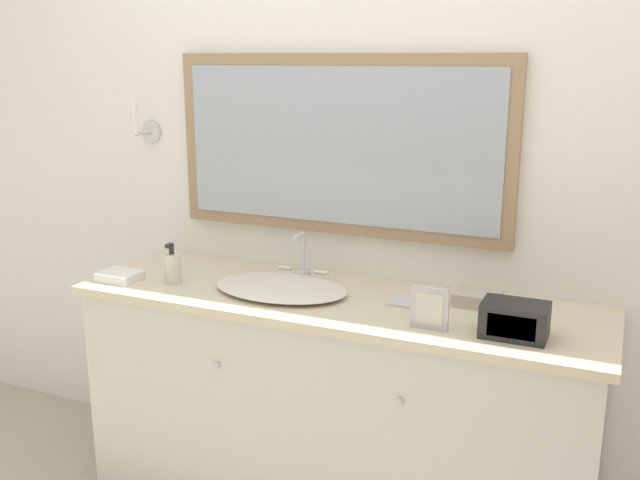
{
  "coord_description": "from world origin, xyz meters",
  "views": [
    {
      "loc": [
        0.9,
        -1.89,
        1.66
      ],
      "look_at": [
        -0.06,
        0.3,
        1.04
      ],
      "focal_mm": 40.0,
      "sensor_mm": 36.0,
      "label": 1
    }
  ],
  "objects_px": {
    "sink_basin": "(282,286)",
    "appliance_box": "(515,320)",
    "picture_frame": "(430,308)",
    "soap_bottle": "(172,267)"
  },
  "relations": [
    {
      "from": "picture_frame",
      "to": "sink_basin",
      "type": "bearing_deg",
      "value": 165.94
    },
    {
      "from": "sink_basin",
      "to": "appliance_box",
      "type": "relative_size",
      "value": 2.53
    },
    {
      "from": "sink_basin",
      "to": "picture_frame",
      "type": "bearing_deg",
      "value": -14.06
    },
    {
      "from": "appliance_box",
      "to": "picture_frame",
      "type": "height_order",
      "value": "picture_frame"
    },
    {
      "from": "sink_basin",
      "to": "appliance_box",
      "type": "bearing_deg",
      "value": -6.71
    },
    {
      "from": "soap_bottle",
      "to": "picture_frame",
      "type": "bearing_deg",
      "value": -4.32
    },
    {
      "from": "appliance_box",
      "to": "picture_frame",
      "type": "relative_size",
      "value": 1.42
    },
    {
      "from": "sink_basin",
      "to": "soap_bottle",
      "type": "bearing_deg",
      "value": -170.51
    },
    {
      "from": "appliance_box",
      "to": "picture_frame",
      "type": "xyz_separation_m",
      "value": [
        -0.25,
        -0.05,
        0.02
      ]
    },
    {
      "from": "sink_basin",
      "to": "picture_frame",
      "type": "xyz_separation_m",
      "value": [
        0.58,
        -0.15,
        0.05
      ]
    }
  ]
}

